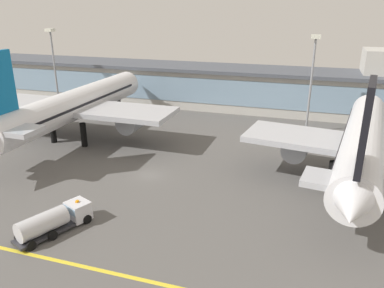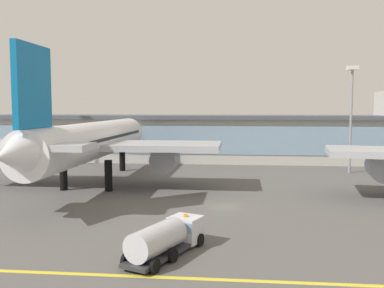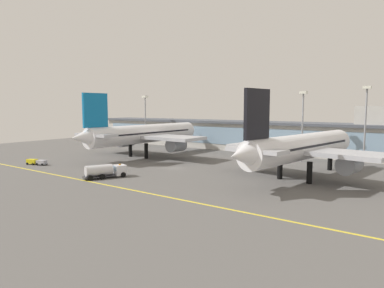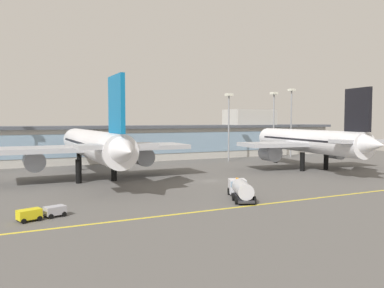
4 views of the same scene
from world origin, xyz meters
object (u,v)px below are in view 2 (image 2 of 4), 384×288
airliner_near_left (92,142)px  fuel_tanker_truck (168,237)px  apron_light_mast_east (351,101)px  apron_light_mast_centre (34,102)px

airliner_near_left → fuel_tanker_truck: size_ratio=5.55×
airliner_near_left → apron_light_mast_east: (42.09, 17.91, 6.22)m
fuel_tanker_truck → apron_light_mast_centre: (-34.47, 48.05, 11.54)m
fuel_tanker_truck → apron_light_mast_east: size_ratio=0.48×
apron_light_mast_east → airliner_near_left: bearing=-157.0°
airliner_near_left → fuel_tanker_truck: bearing=-150.4°
airliner_near_left → apron_light_mast_centre: 27.69m
fuel_tanker_truck → apron_light_mast_centre: bearing=58.7°
airliner_near_left → apron_light_mast_east: bearing=-66.5°
fuel_tanker_truck → apron_light_mast_east: 54.50m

